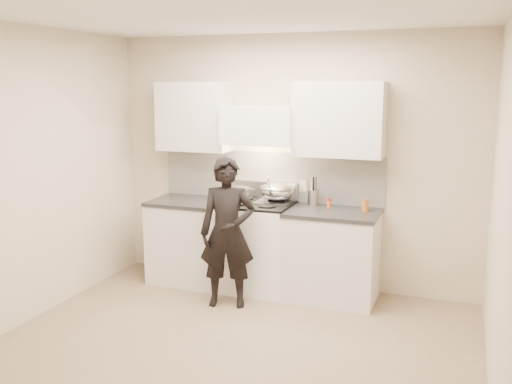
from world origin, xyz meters
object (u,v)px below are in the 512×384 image
wok (277,191)px  utensil_crock (313,196)px  stove (256,246)px  person (227,233)px  counter_right (332,255)px

wok → utensil_crock: bearing=14.1°
stove → person: (-0.10, -0.54, 0.27)m
counter_right → wok: 0.88m
utensil_crock → person: (-0.66, -0.75, -0.27)m
utensil_crock → person: person is taller
wok → person: bearing=-114.5°
person → utensil_crock: bearing=32.8°
counter_right → utensil_crock: utensil_crock is taller
counter_right → wok: bearing=169.4°
wok → utensil_crock: 0.38m
stove → counter_right: (0.83, 0.00, -0.01)m
stove → wok: bearing=30.6°
wok → person: (-0.30, -0.65, -0.32)m
stove → counter_right: stove is taller
stove → utensil_crock: (0.56, 0.21, 0.54)m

